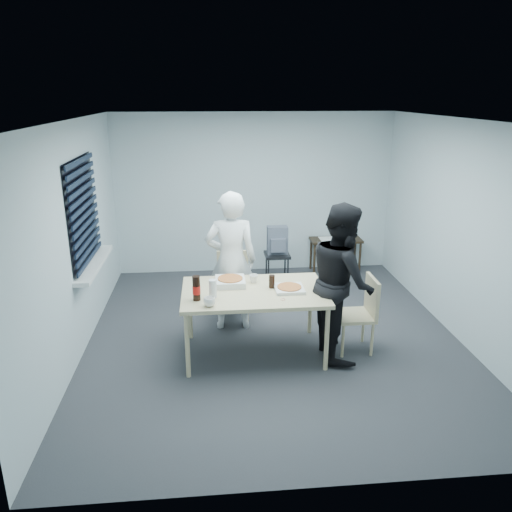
{
  "coord_description": "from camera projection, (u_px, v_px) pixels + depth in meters",
  "views": [
    {
      "loc": [
        -0.74,
        -5.52,
        2.89
      ],
      "look_at": [
        -0.2,
        0.1,
        1.03
      ],
      "focal_mm": 35.0,
      "sensor_mm": 36.0,
      "label": 1
    }
  ],
  "objects": [
    {
      "name": "cola_glass",
      "position": [
        272.0,
        282.0,
        5.62
      ],
      "size": [
        0.08,
        0.08,
        0.15
      ],
      "primitive_type": "cylinder",
      "rotation": [
        0.0,
        0.0,
        0.31
      ],
      "color": "black",
      "rests_on": "dining_table"
    },
    {
      "name": "backpack",
      "position": [
        277.0,
        241.0,
        7.58
      ],
      "size": [
        0.31,
        0.23,
        0.43
      ],
      "rotation": [
        0.0,
        0.0,
        0.18
      ],
      "color": "slate",
      "rests_on": "stool"
    },
    {
      "name": "stool",
      "position": [
        277.0,
        260.0,
        7.69
      ],
      "size": [
        0.38,
        0.38,
        0.52
      ],
      "color": "black",
      "rests_on": "ground"
    },
    {
      "name": "side_table",
      "position": [
        336.0,
        244.0,
        8.31
      ],
      "size": [
        0.85,
        0.38,
        0.56
      ],
      "color": "#332415",
      "rests_on": "ground"
    },
    {
      "name": "chair_far",
      "position": [
        233.0,
        280.0,
        6.61
      ],
      "size": [
        0.42,
        0.42,
        0.89
      ],
      "color": "#C7B68A",
      "rests_on": "ground"
    },
    {
      "name": "plastic_cups",
      "position": [
        213.0,
        289.0,
        5.35
      ],
      "size": [
        0.11,
        0.11,
        0.2
      ],
      "primitive_type": "cylinder",
      "rotation": [
        0.0,
        0.0,
        -0.41
      ],
      "color": "silver",
      "rests_on": "dining_table"
    },
    {
      "name": "room",
      "position": [
        87.0,
        220.0,
        5.92
      ],
      "size": [
        5.0,
        5.0,
        5.0
      ],
      "color": "#323338",
      "rests_on": "ground"
    },
    {
      "name": "chair_right",
      "position": [
        362.0,
        309.0,
        5.74
      ],
      "size": [
        0.42,
        0.42,
        0.89
      ],
      "color": "#C7B68A",
      "rests_on": "ground"
    },
    {
      "name": "person_white",
      "position": [
        231.0,
        261.0,
        6.19
      ],
      "size": [
        0.65,
        0.42,
        1.77
      ],
      "primitive_type": "imported",
      "rotation": [
        0.0,
        0.0,
        3.14
      ],
      "color": "white",
      "rests_on": "ground"
    },
    {
      "name": "person_black",
      "position": [
        342.0,
        281.0,
        5.54
      ],
      "size": [
        0.47,
        0.86,
        1.77
      ],
      "primitive_type": "imported",
      "rotation": [
        0.0,
        0.0,
        1.57
      ],
      "color": "black",
      "rests_on": "ground"
    },
    {
      "name": "papers",
      "position": [
        327.0,
        239.0,
        8.25
      ],
      "size": [
        0.36,
        0.4,
        0.01
      ],
      "primitive_type": "cube",
      "rotation": [
        0.0,
        0.0,
        -0.43
      ],
      "color": "white",
      "rests_on": "side_table"
    },
    {
      "name": "pizza_box_a",
      "position": [
        230.0,
        281.0,
        5.72
      ],
      "size": [
        0.34,
        0.34,
        0.08
      ],
      "rotation": [
        0.0,
        0.0,
        -0.01
      ],
      "color": "silver",
      "rests_on": "dining_table"
    },
    {
      "name": "mug_b",
      "position": [
        254.0,
        279.0,
        5.78
      ],
      "size": [
        0.1,
        0.1,
        0.09
      ],
      "primitive_type": "imported",
      "color": "white",
      "rests_on": "dining_table"
    },
    {
      "name": "soda_bottle",
      "position": [
        196.0,
        289.0,
        5.26
      ],
      "size": [
        0.09,
        0.09,
        0.27
      ],
      "rotation": [
        0.0,
        0.0,
        0.22
      ],
      "color": "black",
      "rests_on": "dining_table"
    },
    {
      "name": "black_box",
      "position": [
        349.0,
        236.0,
        8.32
      ],
      "size": [
        0.15,
        0.12,
        0.06
      ],
      "primitive_type": "cube",
      "rotation": [
        0.0,
        0.0,
        0.08
      ],
      "color": "black",
      "rests_on": "side_table"
    },
    {
      "name": "pizza_box_b",
      "position": [
        289.0,
        288.0,
        5.57
      ],
      "size": [
        0.32,
        0.32,
        0.05
      ],
      "rotation": [
        0.0,
        0.0,
        -0.1
      ],
      "color": "silver",
      "rests_on": "dining_table"
    },
    {
      "name": "dining_table",
      "position": [
        254.0,
        295.0,
        5.58
      ],
      "size": [
        1.6,
        1.01,
        0.78
      ],
      "color": "#C7B68A",
      "rests_on": "ground"
    },
    {
      "name": "mug_a",
      "position": [
        209.0,
        302.0,
        5.14
      ],
      "size": [
        0.17,
        0.17,
        0.1
      ],
      "primitive_type": "imported",
      "rotation": [
        0.0,
        0.0,
        0.52
      ],
      "color": "white",
      "rests_on": "dining_table"
    },
    {
      "name": "rubber_band",
      "position": [
        283.0,
        300.0,
        5.32
      ],
      "size": [
        0.06,
        0.06,
        0.0
      ],
      "primitive_type": "torus",
      "rotation": [
        0.0,
        0.0,
        -0.23
      ],
      "color": "red",
      "rests_on": "dining_table"
    }
  ]
}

